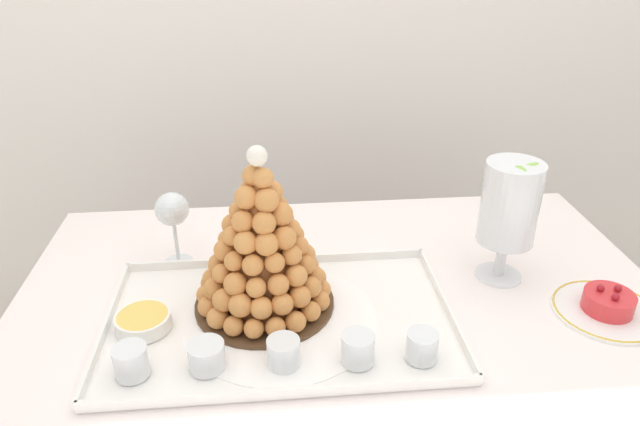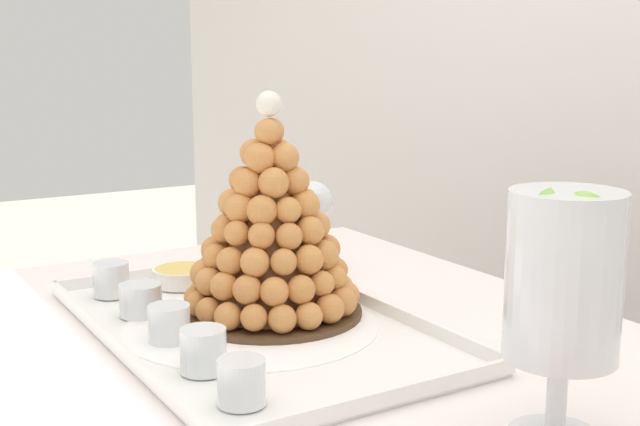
# 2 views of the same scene
# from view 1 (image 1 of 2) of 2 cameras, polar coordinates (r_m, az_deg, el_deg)

# --- Properties ---
(buffet_table) EXTENTS (1.27, 0.93, 0.80)m
(buffet_table) POSITION_cam_1_polar(r_m,az_deg,el_deg) (1.16, 2.45, -14.62)
(buffet_table) COLOR brown
(buffet_table) RESTS_ON ground_plane
(serving_tray) EXTENTS (0.62, 0.39, 0.02)m
(serving_tray) POSITION_cam_1_polar(r_m,az_deg,el_deg) (1.06, -3.93, -10.53)
(serving_tray) COLOR white
(serving_tray) RESTS_ON buffet_table
(croquembouche) EXTENTS (0.26, 0.26, 0.32)m
(croquembouche) POSITION_cam_1_polar(r_m,az_deg,el_deg) (1.02, -5.78, -3.38)
(croquembouche) COLOR #4C331E
(croquembouche) RESTS_ON serving_tray
(dessert_cup_left) EXTENTS (0.05, 0.05, 0.05)m
(dessert_cup_left) POSITION_cam_1_polar(r_m,az_deg,el_deg) (0.98, -18.21, -13.88)
(dessert_cup_left) COLOR silver
(dessert_cup_left) RESTS_ON serving_tray
(dessert_cup_mid_left) EXTENTS (0.06, 0.06, 0.05)m
(dessert_cup_mid_left) POSITION_cam_1_polar(r_m,az_deg,el_deg) (0.96, -11.17, -13.79)
(dessert_cup_mid_left) COLOR silver
(dessert_cup_mid_left) RESTS_ON serving_tray
(dessert_cup_centre) EXTENTS (0.05, 0.05, 0.05)m
(dessert_cup_centre) POSITION_cam_1_polar(r_m,az_deg,el_deg) (0.95, -3.63, -13.72)
(dessert_cup_centre) COLOR silver
(dessert_cup_centre) RESTS_ON serving_tray
(dessert_cup_mid_right) EXTENTS (0.05, 0.05, 0.05)m
(dessert_cup_mid_right) POSITION_cam_1_polar(r_m,az_deg,el_deg) (0.95, 3.70, -13.37)
(dessert_cup_mid_right) COLOR silver
(dessert_cup_mid_right) RESTS_ON serving_tray
(dessert_cup_right) EXTENTS (0.05, 0.05, 0.05)m
(dessert_cup_right) POSITION_cam_1_polar(r_m,az_deg,el_deg) (0.97, 10.07, -12.95)
(dessert_cup_right) COLOR silver
(dessert_cup_right) RESTS_ON serving_tray
(creme_brulee_ramekin) EXTENTS (0.10, 0.10, 0.03)m
(creme_brulee_ramekin) POSITION_cam_1_polar(r_m,az_deg,el_deg) (1.07, -17.13, -10.16)
(creme_brulee_ramekin) COLOR white
(creme_brulee_ramekin) RESTS_ON serving_tray
(macaron_goblet) EXTENTS (0.11, 0.11, 0.26)m
(macaron_goblet) POSITION_cam_1_polar(r_m,az_deg,el_deg) (1.16, 18.30, 0.72)
(macaron_goblet) COLOR white
(macaron_goblet) RESTS_ON buffet_table
(fruit_tart_plate) EXTENTS (0.19, 0.19, 0.05)m
(fruit_tart_plate) POSITION_cam_1_polar(r_m,az_deg,el_deg) (1.20, 26.59, -8.28)
(fruit_tart_plate) COLOR white
(fruit_tart_plate) RESTS_ON buffet_table
(wine_glass) EXTENTS (0.07, 0.07, 0.16)m
(wine_glass) POSITION_cam_1_polar(r_m,az_deg,el_deg) (1.20, -14.43, 0.10)
(wine_glass) COLOR silver
(wine_glass) RESTS_ON buffet_table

